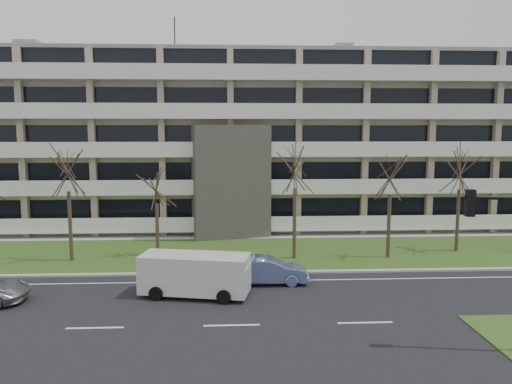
{
  "coord_description": "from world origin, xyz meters",
  "views": [
    {
      "loc": [
        0.02,
        -21.25,
        8.62
      ],
      "look_at": [
        1.59,
        10.0,
        4.72
      ],
      "focal_mm": 35.0,
      "sensor_mm": 36.0,
      "label": 1
    }
  ],
  "objects": [
    {
      "name": "grass_verge",
      "position": [
        0.0,
        13.0,
        0.03
      ],
      "size": [
        90.0,
        10.0,
        0.06
      ],
      "primitive_type": "cube",
      "color": "#294717",
      "rests_on": "ground"
    },
    {
      "name": "ground",
      "position": [
        0.0,
        0.0,
        0.0
      ],
      "size": [
        160.0,
        160.0,
        0.0
      ],
      "primitive_type": "plane",
      "color": "black",
      "rests_on": "ground"
    },
    {
      "name": "curb",
      "position": [
        0.0,
        8.0,
        0.06
      ],
      "size": [
        90.0,
        0.35,
        0.12
      ],
      "primitive_type": "cube",
      "color": "#B2B2AD",
      "rests_on": "ground"
    },
    {
      "name": "tree_5",
      "position": [
        10.59,
        11.21,
        6.02
      ],
      "size": [
        3.87,
        3.87,
        7.74
      ],
      "color": "#382B21",
      "rests_on": "ground"
    },
    {
      "name": "lane_edge_line",
      "position": [
        0.0,
        6.5,
        0.01
      ],
      "size": [
        90.0,
        0.12,
        0.01
      ],
      "primitive_type": "cube",
      "color": "white",
      "rests_on": "ground"
    },
    {
      "name": "apartment_building",
      "position": [
        -0.01,
        25.32,
        7.61
      ],
      "size": [
        60.5,
        15.1,
        18.75
      ],
      "color": "#BAA791",
      "rests_on": "ground"
    },
    {
      "name": "white_van",
      "position": [
        -1.83,
        4.13,
        1.3
      ],
      "size": [
        5.92,
        3.16,
        2.18
      ],
      "rotation": [
        0.0,
        0.0,
        -0.2
      ],
      "color": "silver",
      "rests_on": "ground"
    },
    {
      "name": "tree_6",
      "position": [
        16.04,
        12.77,
        6.2
      ],
      "size": [
        3.99,
        3.99,
        7.97
      ],
      "color": "#382B21",
      "rests_on": "ground"
    },
    {
      "name": "sidewalk",
      "position": [
        0.0,
        18.5,
        0.04
      ],
      "size": [
        90.0,
        2.0,
        0.08
      ],
      "primitive_type": "cube",
      "color": "#B2B2AD",
      "rests_on": "ground"
    },
    {
      "name": "tree_4",
      "position": [
        4.22,
        11.32,
        6.64
      ],
      "size": [
        4.27,
        4.27,
        8.54
      ],
      "color": "#382B21",
      "rests_on": "ground"
    },
    {
      "name": "tree_2",
      "position": [
        -10.55,
        11.46,
        6.47
      ],
      "size": [
        4.16,
        4.16,
        8.31
      ],
      "color": "#382B21",
      "rests_on": "ground"
    },
    {
      "name": "blue_sedan",
      "position": [
        2.02,
        6.02,
        0.75
      ],
      "size": [
        4.59,
        1.62,
        1.51
      ],
      "primitive_type": "imported",
      "rotation": [
        0.0,
        0.0,
        1.57
      ],
      "color": "#7B8FD6",
      "rests_on": "ground"
    },
    {
      "name": "tree_3",
      "position": [
        -5.03,
        12.41,
        5.08
      ],
      "size": [
        3.27,
        3.27,
        6.54
      ],
      "color": "#382B21",
      "rests_on": "ground"
    }
  ]
}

